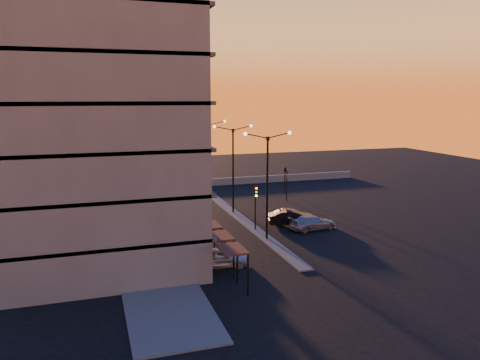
% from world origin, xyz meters
% --- Properties ---
extents(ground, '(120.00, 120.00, 0.00)m').
position_xyz_m(ground, '(0.00, 0.00, 0.00)').
color(ground, black).
rests_on(ground, ground).
extents(sidewalk_west, '(5.00, 40.00, 0.12)m').
position_xyz_m(sidewalk_west, '(-10.50, 4.00, 0.06)').
color(sidewalk_west, '#52524F').
rests_on(sidewalk_west, ground).
extents(median, '(1.20, 36.00, 0.12)m').
position_xyz_m(median, '(0.00, 10.00, 0.06)').
color(median, '#52524F').
rests_on(median, ground).
extents(parapet, '(44.00, 0.50, 1.00)m').
position_xyz_m(parapet, '(2.00, 26.00, 0.50)').
color(parapet, slate).
rests_on(parapet, ground).
extents(building, '(14.35, 17.08, 25.00)m').
position_xyz_m(building, '(-14.00, 0.03, 11.91)').
color(building, '#69645D').
rests_on(building, ground).
extents(streetlamp_near, '(4.32, 0.32, 9.51)m').
position_xyz_m(streetlamp_near, '(0.00, 0.00, 5.59)').
color(streetlamp_near, black).
rests_on(streetlamp_near, ground).
extents(streetlamp_mid, '(4.32, 0.32, 9.51)m').
position_xyz_m(streetlamp_mid, '(0.00, 10.00, 5.59)').
color(streetlamp_mid, black).
rests_on(streetlamp_mid, ground).
extents(streetlamp_far, '(4.32, 0.32, 9.51)m').
position_xyz_m(streetlamp_far, '(0.00, 20.00, 5.59)').
color(streetlamp_far, black).
rests_on(streetlamp_far, ground).
extents(traffic_light_main, '(0.28, 0.44, 4.25)m').
position_xyz_m(traffic_light_main, '(0.00, 2.87, 2.89)').
color(traffic_light_main, black).
rests_on(traffic_light_main, ground).
extents(signal_east_a, '(0.13, 0.16, 3.60)m').
position_xyz_m(signal_east_a, '(8.00, 14.00, 1.93)').
color(signal_east_a, black).
rests_on(signal_east_a, ground).
extents(signal_east_b, '(0.42, 1.99, 3.60)m').
position_xyz_m(signal_east_b, '(9.50, 18.00, 3.10)').
color(signal_east_b, black).
rests_on(signal_east_b, ground).
extents(car_hatchback, '(4.45, 2.41, 1.44)m').
position_xyz_m(car_hatchback, '(-5.63, -5.06, 0.72)').
color(car_hatchback, silver).
rests_on(car_hatchback, ground).
extents(car_sedan, '(4.90, 2.66, 1.53)m').
position_xyz_m(car_sedan, '(4.05, 3.71, 0.77)').
color(car_sedan, black).
rests_on(car_sedan, ground).
extents(car_wagon, '(4.83, 2.46, 1.34)m').
position_xyz_m(car_wagon, '(5.29, 1.64, 0.67)').
color(car_wagon, '#97989E').
rests_on(car_wagon, ground).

